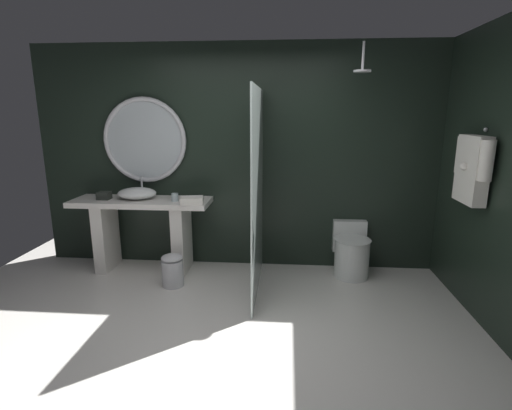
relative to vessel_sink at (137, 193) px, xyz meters
name	(u,v)px	position (x,y,z in m)	size (l,w,h in m)	color
ground_plane	(211,351)	(1.16, -1.60, -0.92)	(5.76, 5.76, 0.00)	silver
back_wall_panel	(239,158)	(1.16, 0.30, 0.38)	(4.80, 0.10, 2.60)	black
side_wall_right	(496,176)	(3.51, -0.84, 0.38)	(0.10, 2.47, 2.60)	black
vanity_counter	(143,225)	(0.05, -0.03, -0.38)	(1.59, 0.51, 0.85)	silver
vessel_sink	(137,193)	(0.00, 0.00, 0.00)	(0.44, 0.36, 0.23)	white
tumbler_cup	(175,197)	(0.47, -0.08, -0.02)	(0.08, 0.08, 0.09)	silver
tissue_box	(104,196)	(-0.37, -0.05, -0.02)	(0.14, 0.13, 0.09)	#282D28
round_wall_mirror	(145,140)	(0.05, 0.21, 0.59)	(0.99, 0.05, 0.99)	silver
shower_glass_panel	(257,193)	(1.43, -0.42, 0.12)	(0.02, 1.34, 2.07)	silver
rain_shower_head	(362,68)	(2.44, -0.20, 1.33)	(0.17, 0.17, 0.29)	silver
hanging_bathrobe	(472,167)	(3.37, -0.70, 0.44)	(0.20, 0.58, 0.67)	silver
toilet	(351,251)	(2.47, 0.02, -0.64)	(0.41, 0.58, 0.60)	white
waste_bin	(173,270)	(0.52, -0.45, -0.74)	(0.23, 0.23, 0.35)	silver
folded_hand_towel	(192,200)	(0.69, -0.18, -0.03)	(0.25, 0.20, 0.07)	silver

